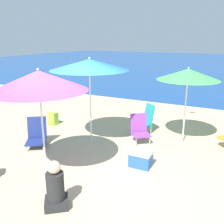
{
  "coord_description": "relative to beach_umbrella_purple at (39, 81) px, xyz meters",
  "views": [
    {
      "loc": [
        2.98,
        -3.81,
        2.65
      ],
      "look_at": [
        0.42,
        1.18,
        1.0
      ],
      "focal_mm": 40.0,
      "sensor_mm": 36.0,
      "label": 1
    }
  ],
  "objects": [
    {
      "name": "cooler_box",
      "position": [
        1.6,
        1.17,
        -1.73
      ],
      "size": [
        0.47,
        0.34,
        0.37
      ],
      "color": "#2859B2",
      "rests_on": "ground"
    },
    {
      "name": "sea_water",
      "position": [
        0.28,
        26.77,
        -1.91
      ],
      "size": [
        60.0,
        40.0,
        0.01
      ],
      "color": "#19478C",
      "rests_on": "ground"
    },
    {
      "name": "beach_chair_purple",
      "position": [
        1.07,
        2.45,
        -1.55
      ],
      "size": [
        0.65,
        0.66,
        0.74
      ],
      "rotation": [
        0.0,
        0.0,
        0.69
      ],
      "color": "silver",
      "rests_on": "ground"
    },
    {
      "name": "beach_chair_navy",
      "position": [
        -1.17,
        0.99,
        -1.6
      ],
      "size": [
        0.72,
        0.75,
        0.73
      ],
      "rotation": [
        0.0,
        0.0,
        0.59
      ],
      "color": "silver",
      "rests_on": "ground"
    },
    {
      "name": "person_seated_far",
      "position": [
        0.86,
        -0.73,
        -1.56
      ],
      "size": [
        0.49,
        0.48,
        0.83
      ],
      "rotation": [
        0.0,
        0.0,
        -0.91
      ],
      "color": "#262628",
      "rests_on": "ground"
    },
    {
      "name": "beach_umbrella_blue",
      "position": [
        -0.01,
        1.77,
        0.14
      ],
      "size": [
        1.94,
        1.94,
        2.22
      ],
      "color": "white",
      "rests_on": "ground"
    },
    {
      "name": "beach_umbrella_purple",
      "position": [
        0.0,
        0.0,
        0.0
      ],
      "size": [
        1.82,
        1.82,
        2.14
      ],
      "color": "white",
      "rests_on": "ground"
    },
    {
      "name": "beach_chair_teal",
      "position": [
        1.0,
        3.16,
        -1.5
      ],
      "size": [
        0.62,
        0.64,
        0.84
      ],
      "rotation": [
        0.0,
        0.0,
        -0.66
      ],
      "color": "silver",
      "rests_on": "ground"
    },
    {
      "name": "beach_umbrella_green",
      "position": [
        2.12,
        2.94,
        -0.11
      ],
      "size": [
        1.55,
        1.55,
        1.98
      ],
      "color": "white",
      "rests_on": "ground"
    },
    {
      "name": "seagull",
      "position": [
        1.85,
        5.8,
        -1.77
      ],
      "size": [
        0.27,
        0.11,
        0.23
      ],
      "color": "gold",
      "rests_on": "ground"
    },
    {
      "name": "ground_plane",
      "position": [
        0.28,
        0.39,
        -1.91
      ],
      "size": [
        60.0,
        60.0,
        0.0
      ],
      "primitive_type": "plane",
      "color": "#C6B284"
    },
    {
      "name": "backpack_lime",
      "position": [
        -1.89,
        2.47,
        -1.72
      ],
      "size": [
        0.28,
        0.25,
        0.39
      ],
      "color": "#8ECC3D",
      "rests_on": "ground"
    }
  ]
}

